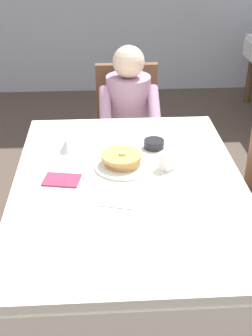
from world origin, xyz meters
TOP-DOWN VIEW (x-y plane):
  - ground_plane at (0.00, 0.00)m, footprint 14.00×14.00m
  - dining_table_main at (0.00, 0.00)m, footprint 1.12×1.52m
  - chair_diner at (0.06, 1.17)m, footprint 0.44×0.45m
  - diner_person at (0.06, 1.01)m, footprint 0.40×0.43m
  - plate_breakfast at (-0.02, 0.14)m, footprint 0.28×0.28m
  - breakfast_stack at (-0.02, 0.14)m, footprint 0.20×0.20m
  - cup_coffee at (0.19, 0.11)m, footprint 0.11×0.08m
  - bowl_butter at (0.16, 0.34)m, footprint 0.11×0.11m
  - syrup_pitcher at (-0.31, 0.32)m, footprint 0.08×0.08m
  - fork_left_of_plate at (-0.21, 0.12)m, footprint 0.02×0.18m
  - knife_right_of_plate at (0.17, 0.12)m, footprint 0.01×0.20m
  - spoon_near_edge at (-0.07, -0.21)m, footprint 0.15×0.05m
  - napkin_folded at (-0.32, 0.03)m, footprint 0.19×0.15m

SIDE VIEW (x-z plane):
  - ground_plane at x=0.00m, z-range 0.00..0.00m
  - chair_diner at x=0.06m, z-range 0.06..0.99m
  - dining_table_main at x=0.00m, z-range 0.28..1.02m
  - diner_person at x=0.06m, z-range 0.11..1.23m
  - fork_left_of_plate at x=-0.21m, z-range 0.74..0.74m
  - knife_right_of_plate at x=0.17m, z-range 0.74..0.74m
  - spoon_near_edge at x=-0.07m, z-range 0.74..0.74m
  - napkin_folded at x=-0.32m, z-range 0.74..0.75m
  - plate_breakfast at x=-0.02m, z-range 0.74..0.76m
  - bowl_butter at x=0.16m, z-range 0.74..0.78m
  - syrup_pitcher at x=-0.31m, z-range 0.74..0.81m
  - cup_coffee at x=0.19m, z-range 0.74..0.83m
  - breakfast_stack at x=-0.02m, z-range 0.75..0.82m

